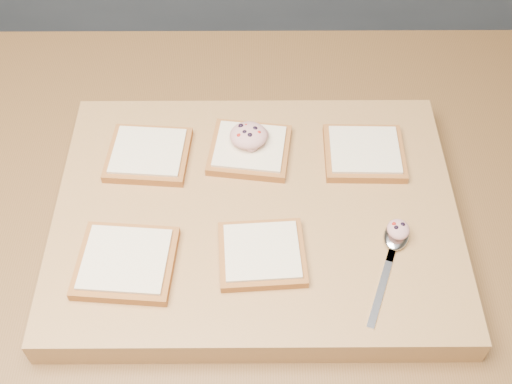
# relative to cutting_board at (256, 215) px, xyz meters

# --- Properties ---
(island_counter) EXTENTS (2.00, 0.80, 0.90)m
(island_counter) POSITION_rel_cutting_board_xyz_m (-0.08, 0.04, -0.47)
(island_counter) COLOR slate
(island_counter) RESTS_ON ground
(cutting_board) EXTENTS (0.54, 0.41, 0.04)m
(cutting_board) POSITION_rel_cutting_board_xyz_m (0.00, 0.00, 0.00)
(cutting_board) COLOR #A87748
(cutting_board) RESTS_ON island_counter
(bread_far_left) EXTENTS (0.12, 0.11, 0.02)m
(bread_far_left) POSITION_rel_cutting_board_xyz_m (-0.15, 0.09, 0.03)
(bread_far_left) COLOR #A06029
(bread_far_left) RESTS_ON cutting_board
(bread_far_center) EXTENTS (0.12, 0.12, 0.02)m
(bread_far_center) POSITION_rel_cutting_board_xyz_m (-0.01, 0.10, 0.03)
(bread_far_center) COLOR #A06029
(bread_far_center) RESTS_ON cutting_board
(bread_far_right) EXTENTS (0.12, 0.11, 0.02)m
(bread_far_right) POSITION_rel_cutting_board_xyz_m (0.16, 0.09, 0.03)
(bread_far_right) COLOR #A06029
(bread_far_right) RESTS_ON cutting_board
(bread_near_left) EXTENTS (0.13, 0.12, 0.02)m
(bread_near_left) POSITION_rel_cutting_board_xyz_m (-0.16, -0.09, 0.03)
(bread_near_left) COLOR #A06029
(bread_near_left) RESTS_ON cutting_board
(bread_near_center) EXTENTS (0.11, 0.11, 0.02)m
(bread_near_center) POSITION_rel_cutting_board_xyz_m (0.01, -0.08, 0.03)
(bread_near_center) COLOR #A06029
(bread_near_center) RESTS_ON cutting_board
(tuna_salad_dollop) EXTENTS (0.05, 0.05, 0.03)m
(tuna_salad_dollop) POSITION_rel_cutting_board_xyz_m (-0.01, 0.10, 0.05)
(tuna_salad_dollop) COLOR #DE978E
(tuna_salad_dollop) RESTS_ON bread_far_center
(spoon) EXTENTS (0.08, 0.16, 0.01)m
(spoon) POSITION_rel_cutting_board_xyz_m (0.18, -0.06, 0.03)
(spoon) COLOR silver
(spoon) RESTS_ON cutting_board
(spoon_salad) EXTENTS (0.03, 0.03, 0.02)m
(spoon_salad) POSITION_rel_cutting_board_xyz_m (0.18, -0.05, 0.04)
(spoon_salad) COLOR #DE978E
(spoon_salad) RESTS_ON spoon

